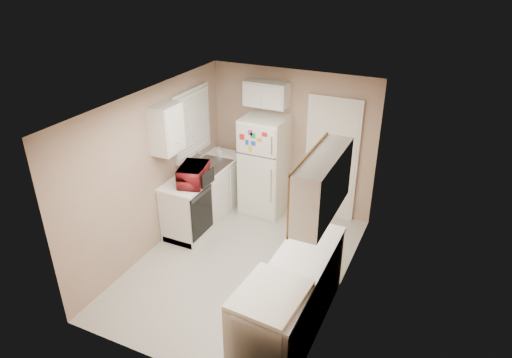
% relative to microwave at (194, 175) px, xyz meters
% --- Properties ---
extents(floor, '(3.80, 3.80, 0.00)m').
position_rel_microwave_xyz_m(floor, '(0.98, -0.41, -1.05)').
color(floor, beige).
rests_on(floor, ground).
extents(ceiling, '(3.80, 3.80, 0.00)m').
position_rel_microwave_xyz_m(ceiling, '(0.98, -0.41, 1.35)').
color(ceiling, white).
rests_on(ceiling, floor).
extents(wall_left, '(3.80, 3.80, 0.00)m').
position_rel_microwave_xyz_m(wall_left, '(-0.42, -0.41, 0.15)').
color(wall_left, tan).
rests_on(wall_left, floor).
extents(wall_right, '(3.80, 3.80, 0.00)m').
position_rel_microwave_xyz_m(wall_right, '(2.38, -0.41, 0.15)').
color(wall_right, tan).
rests_on(wall_right, floor).
extents(wall_back, '(2.80, 2.80, 0.00)m').
position_rel_microwave_xyz_m(wall_back, '(0.98, 1.49, 0.15)').
color(wall_back, tan).
rests_on(wall_back, floor).
extents(wall_front, '(2.80, 2.80, 0.00)m').
position_rel_microwave_xyz_m(wall_front, '(0.98, -2.31, 0.15)').
color(wall_front, tan).
rests_on(wall_front, floor).
extents(left_counter, '(0.60, 1.80, 0.90)m').
position_rel_microwave_xyz_m(left_counter, '(-0.12, 0.49, -0.60)').
color(left_counter, silver).
rests_on(left_counter, floor).
extents(dishwasher, '(0.03, 0.58, 0.72)m').
position_rel_microwave_xyz_m(dishwasher, '(0.17, -0.11, -0.56)').
color(dishwasher, black).
rests_on(dishwasher, floor).
extents(sink, '(0.54, 0.74, 0.16)m').
position_rel_microwave_xyz_m(sink, '(-0.12, 0.64, -0.19)').
color(sink, gray).
rests_on(sink, left_counter).
extents(microwave, '(0.60, 0.43, 0.36)m').
position_rel_microwave_xyz_m(microwave, '(0.00, 0.00, 0.00)').
color(microwave, maroon).
rests_on(microwave, left_counter).
extents(soap_bottle, '(0.10, 0.10, 0.17)m').
position_rel_microwave_xyz_m(soap_bottle, '(-0.17, 1.06, -0.05)').
color(soap_bottle, white).
rests_on(soap_bottle, left_counter).
extents(window_blinds, '(0.10, 0.98, 1.08)m').
position_rel_microwave_xyz_m(window_blinds, '(-0.38, 0.64, 0.55)').
color(window_blinds, silver).
rests_on(window_blinds, wall_left).
extents(upper_cabinet_left, '(0.30, 0.45, 0.70)m').
position_rel_microwave_xyz_m(upper_cabinet_left, '(-0.27, -0.19, 0.75)').
color(upper_cabinet_left, silver).
rests_on(upper_cabinet_left, wall_left).
extents(refrigerator, '(0.69, 0.67, 1.67)m').
position_rel_microwave_xyz_m(refrigerator, '(0.64, 1.16, -0.21)').
color(refrigerator, silver).
rests_on(refrigerator, floor).
extents(cabinet_over_fridge, '(0.70, 0.30, 0.40)m').
position_rel_microwave_xyz_m(cabinet_over_fridge, '(0.58, 1.34, 0.95)').
color(cabinet_over_fridge, silver).
rests_on(cabinet_over_fridge, wall_back).
extents(interior_door, '(0.86, 0.06, 2.08)m').
position_rel_microwave_xyz_m(interior_door, '(1.68, 1.45, -0.03)').
color(interior_door, silver).
rests_on(interior_door, floor).
extents(right_counter, '(0.60, 2.00, 0.90)m').
position_rel_microwave_xyz_m(right_counter, '(2.08, -1.21, -0.60)').
color(right_counter, silver).
rests_on(right_counter, floor).
extents(stove, '(0.70, 0.84, 0.97)m').
position_rel_microwave_xyz_m(stove, '(2.02, -1.81, -0.56)').
color(stove, silver).
rests_on(stove, floor).
extents(upper_cabinet_right, '(0.30, 1.20, 0.70)m').
position_rel_microwave_xyz_m(upper_cabinet_right, '(2.23, -0.91, 0.75)').
color(upper_cabinet_right, silver).
rests_on(upper_cabinet_right, wall_right).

